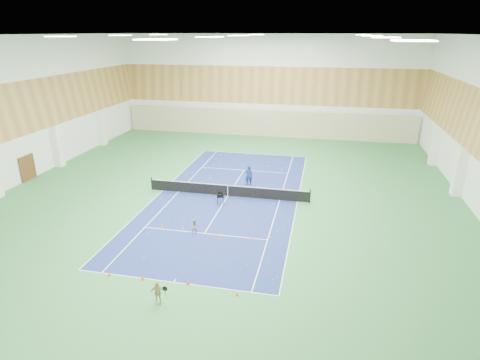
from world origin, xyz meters
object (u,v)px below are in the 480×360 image
Objects in this scene: child_court at (195,226)px; tennis_net at (228,190)px; child_apron at (157,293)px; ball_cart at (220,199)px; coach at (249,175)px.

tennis_net is at bearing 66.83° from child_court.
child_apron is 12.00m from ball_cart.
child_court is at bearing 57.51° from coach.
ball_cart is at bearing -96.44° from tennis_net.
child_apron reaches higher than tennis_net.
coach is 16.40m from child_apron.
tennis_net reaches higher than ball_cart.
coach reaches higher than child_court.
ball_cart is at bearing 68.40° from child_apron.
child_apron reaches higher than ball_cart.
tennis_net is 1.64m from ball_cart.
coach reaches higher than tennis_net.
ball_cart is (-0.18, -1.62, -0.11)m from tennis_net.
coach is at bearing 54.60° from ball_cart.
ball_cart is (0.40, 4.88, -0.05)m from child_court.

